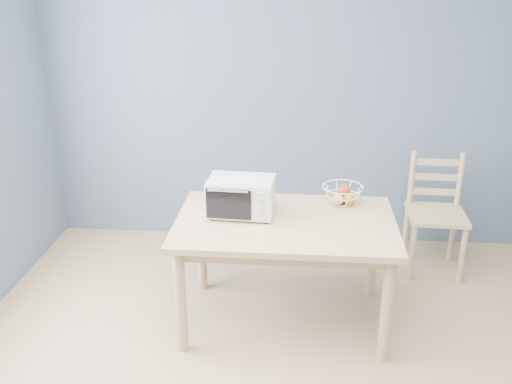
# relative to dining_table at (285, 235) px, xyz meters

# --- Properties ---
(room) EXTENTS (4.01, 4.51, 2.61)m
(room) POSITION_rel_dining_table_xyz_m (-0.05, -0.95, 0.65)
(room) COLOR tan
(room) RESTS_ON ground
(dining_table) EXTENTS (1.40, 0.90, 0.75)m
(dining_table) POSITION_rel_dining_table_xyz_m (0.00, 0.00, 0.00)
(dining_table) COLOR tan
(dining_table) RESTS_ON ground
(toaster_oven) EXTENTS (0.44, 0.33, 0.25)m
(toaster_oven) POSITION_rel_dining_table_xyz_m (-0.31, 0.07, 0.23)
(toaster_oven) COLOR silver
(toaster_oven) RESTS_ON dining_table
(fruit_basket) EXTENTS (0.35, 0.35, 0.14)m
(fruit_basket) POSITION_rel_dining_table_xyz_m (0.37, 0.30, 0.17)
(fruit_basket) COLOR white
(fruit_basket) RESTS_ON dining_table
(dining_chair) EXTENTS (0.44, 0.44, 0.92)m
(dining_chair) POSITION_rel_dining_table_xyz_m (1.14, 0.84, -0.19)
(dining_chair) COLOR tan
(dining_chair) RESTS_ON ground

